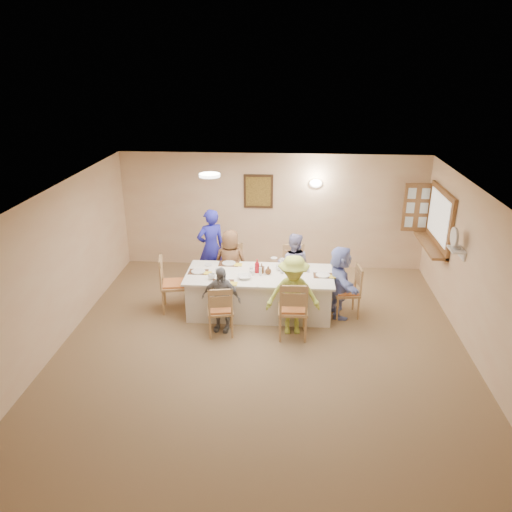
# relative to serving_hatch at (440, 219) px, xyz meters

# --- Properties ---
(ground) EXTENTS (7.00, 7.00, 0.00)m
(ground) POSITION_rel_serving_hatch_xyz_m (-3.21, -2.40, -1.50)
(ground) COLOR #87684B
(room_walls) EXTENTS (7.00, 7.00, 7.00)m
(room_walls) POSITION_rel_serving_hatch_xyz_m (-3.21, -2.40, 0.01)
(room_walls) COLOR #DBAC86
(room_walls) RESTS_ON ground
(wall_picture) EXTENTS (0.62, 0.05, 0.72)m
(wall_picture) POSITION_rel_serving_hatch_xyz_m (-3.51, 1.06, 0.20)
(wall_picture) COLOR #422917
(wall_picture) RESTS_ON room_walls
(wall_sconce) EXTENTS (0.26, 0.09, 0.18)m
(wall_sconce) POSITION_rel_serving_hatch_xyz_m (-2.31, 1.04, 0.40)
(wall_sconce) COLOR white
(wall_sconce) RESTS_ON room_walls
(ceiling_light) EXTENTS (0.36, 0.36, 0.05)m
(ceiling_light) POSITION_rel_serving_hatch_xyz_m (-4.21, -0.90, 0.97)
(ceiling_light) COLOR white
(ceiling_light) RESTS_ON room_walls
(serving_hatch) EXTENTS (0.06, 1.50, 1.15)m
(serving_hatch) POSITION_rel_serving_hatch_xyz_m (0.00, 0.00, 0.00)
(serving_hatch) COLOR brown
(serving_hatch) RESTS_ON room_walls
(hatch_sill) EXTENTS (0.30, 1.50, 0.05)m
(hatch_sill) POSITION_rel_serving_hatch_xyz_m (-0.12, 0.00, -0.53)
(hatch_sill) COLOR brown
(hatch_sill) RESTS_ON room_walls
(shutter_door) EXTENTS (0.55, 0.04, 1.00)m
(shutter_door) POSITION_rel_serving_hatch_xyz_m (-0.26, 0.76, 0.00)
(shutter_door) COLOR brown
(shutter_door) RESTS_ON room_walls
(fan_shelf) EXTENTS (0.22, 0.36, 0.03)m
(fan_shelf) POSITION_rel_serving_hatch_xyz_m (-0.08, -1.35, -0.10)
(fan_shelf) COLOR white
(fan_shelf) RESTS_ON room_walls
(desk_fan) EXTENTS (0.30, 0.30, 0.28)m
(desk_fan) POSITION_rel_serving_hatch_xyz_m (-0.11, -1.35, 0.05)
(desk_fan) COLOR #A5A5A8
(desk_fan) RESTS_ON fan_shelf
(dining_table) EXTENTS (2.61, 1.10, 0.76)m
(dining_table) POSITION_rel_serving_hatch_xyz_m (-3.34, -1.12, -1.12)
(dining_table) COLOR white
(dining_table) RESTS_ON ground
(chair_back_left) EXTENTS (0.48, 0.48, 0.96)m
(chair_back_left) POSITION_rel_serving_hatch_xyz_m (-3.94, -0.32, -1.02)
(chair_back_left) COLOR tan
(chair_back_left) RESTS_ON ground
(chair_back_right) EXTENTS (0.47, 0.47, 0.97)m
(chair_back_right) POSITION_rel_serving_hatch_xyz_m (-2.74, -0.32, -1.02)
(chair_back_right) COLOR tan
(chair_back_right) RESTS_ON ground
(chair_front_left) EXTENTS (0.51, 0.51, 0.91)m
(chair_front_left) POSITION_rel_serving_hatch_xyz_m (-3.94, -1.92, -1.04)
(chair_front_left) COLOR tan
(chair_front_left) RESTS_ON ground
(chair_front_right) EXTENTS (0.51, 0.51, 1.04)m
(chair_front_right) POSITION_rel_serving_hatch_xyz_m (-2.74, -1.92, -0.98)
(chair_front_right) COLOR tan
(chair_front_right) RESTS_ON ground
(chair_left_end) EXTENTS (0.58, 0.58, 1.04)m
(chair_left_end) POSITION_rel_serving_hatch_xyz_m (-4.89, -1.12, -0.98)
(chair_left_end) COLOR tan
(chair_left_end) RESTS_ON ground
(chair_right_end) EXTENTS (0.51, 0.51, 0.95)m
(chair_right_end) POSITION_rel_serving_hatch_xyz_m (-1.79, -1.12, -1.03)
(chair_right_end) COLOR tan
(chair_right_end) RESTS_ON ground
(diner_back_left) EXTENTS (0.74, 0.56, 1.33)m
(diner_back_left) POSITION_rel_serving_hatch_xyz_m (-3.94, -0.44, -0.84)
(diner_back_left) COLOR brown
(diner_back_left) RESTS_ON ground
(diner_back_right) EXTENTS (0.76, 0.66, 1.30)m
(diner_back_right) POSITION_rel_serving_hatch_xyz_m (-2.74, -0.44, -0.85)
(diner_back_right) COLOR #9391C6
(diner_back_right) RESTS_ON ground
(diner_front_left) EXTENTS (0.77, 0.51, 1.16)m
(diner_front_left) POSITION_rel_serving_hatch_xyz_m (-3.94, -1.80, -0.92)
(diner_front_left) COLOR gray
(diner_front_left) RESTS_ON ground
(diner_front_right) EXTENTS (0.97, 0.65, 1.39)m
(diner_front_right) POSITION_rel_serving_hatch_xyz_m (-2.74, -1.80, -0.81)
(diner_front_right) COLOR #BFD44F
(diner_front_right) RESTS_ON ground
(diner_right_end) EXTENTS (1.34, 0.76, 1.32)m
(diner_right_end) POSITION_rel_serving_hatch_xyz_m (-1.92, -1.12, -0.84)
(diner_right_end) COLOR #99AAF5
(diner_right_end) RESTS_ON ground
(caregiver) EXTENTS (0.92, 0.89, 1.59)m
(caregiver) POSITION_rel_serving_hatch_xyz_m (-4.39, 0.03, -0.71)
(caregiver) COLOR #2728BC
(caregiver) RESTS_ON ground
(placemat_fl) EXTENTS (0.36, 0.27, 0.01)m
(placemat_fl) POSITION_rel_serving_hatch_xyz_m (-3.94, -1.54, -0.74)
(placemat_fl) COLOR #472B19
(placemat_fl) RESTS_ON dining_table
(plate_fl) EXTENTS (0.25, 0.25, 0.02)m
(plate_fl) POSITION_rel_serving_hatch_xyz_m (-3.94, -1.54, -0.73)
(plate_fl) COLOR white
(plate_fl) RESTS_ON dining_table
(napkin_fl) EXTENTS (0.15, 0.15, 0.01)m
(napkin_fl) POSITION_rel_serving_hatch_xyz_m (-3.76, -1.59, -0.73)
(napkin_fl) COLOR yellow
(napkin_fl) RESTS_ON dining_table
(placemat_fr) EXTENTS (0.34, 0.25, 0.01)m
(placemat_fr) POSITION_rel_serving_hatch_xyz_m (-2.74, -1.54, -0.74)
(placemat_fr) COLOR #472B19
(placemat_fr) RESTS_ON dining_table
(plate_fr) EXTENTS (0.23, 0.23, 0.01)m
(plate_fr) POSITION_rel_serving_hatch_xyz_m (-2.74, -1.54, -0.73)
(plate_fr) COLOR white
(plate_fr) RESTS_ON dining_table
(napkin_fr) EXTENTS (0.14, 0.14, 0.01)m
(napkin_fr) POSITION_rel_serving_hatch_xyz_m (-2.56, -1.59, -0.73)
(napkin_fr) COLOR yellow
(napkin_fr) RESTS_ON dining_table
(placemat_bl) EXTENTS (0.37, 0.28, 0.01)m
(placemat_bl) POSITION_rel_serving_hatch_xyz_m (-3.94, -0.70, -0.74)
(placemat_bl) COLOR #472B19
(placemat_bl) RESTS_ON dining_table
(plate_bl) EXTENTS (0.25, 0.25, 0.02)m
(plate_bl) POSITION_rel_serving_hatch_xyz_m (-3.94, -0.70, -0.73)
(plate_bl) COLOR white
(plate_bl) RESTS_ON dining_table
(napkin_bl) EXTENTS (0.14, 0.14, 0.01)m
(napkin_bl) POSITION_rel_serving_hatch_xyz_m (-3.76, -0.75, -0.73)
(napkin_bl) COLOR yellow
(napkin_bl) RESTS_ON dining_table
(placemat_br) EXTENTS (0.35, 0.26, 0.01)m
(placemat_br) POSITION_rel_serving_hatch_xyz_m (-2.74, -0.70, -0.74)
(placemat_br) COLOR #472B19
(placemat_br) RESTS_ON dining_table
(plate_br) EXTENTS (0.26, 0.26, 0.02)m
(plate_br) POSITION_rel_serving_hatch_xyz_m (-2.74, -0.70, -0.73)
(plate_br) COLOR white
(plate_br) RESTS_ON dining_table
(napkin_br) EXTENTS (0.14, 0.14, 0.01)m
(napkin_br) POSITION_rel_serving_hatch_xyz_m (-2.56, -0.75, -0.73)
(napkin_br) COLOR yellow
(napkin_br) RESTS_ON dining_table
(placemat_le) EXTENTS (0.34, 0.26, 0.01)m
(placemat_le) POSITION_rel_serving_hatch_xyz_m (-4.44, -1.12, -0.74)
(placemat_le) COLOR #472B19
(placemat_le) RESTS_ON dining_table
(plate_le) EXTENTS (0.25, 0.25, 0.02)m
(plate_le) POSITION_rel_serving_hatch_xyz_m (-4.44, -1.12, -0.73)
(plate_le) COLOR white
(plate_le) RESTS_ON dining_table
(napkin_le) EXTENTS (0.13, 0.13, 0.01)m
(napkin_le) POSITION_rel_serving_hatch_xyz_m (-4.26, -1.17, -0.73)
(napkin_le) COLOR yellow
(napkin_le) RESTS_ON dining_table
(placemat_re) EXTENTS (0.34, 0.25, 0.01)m
(placemat_re) POSITION_rel_serving_hatch_xyz_m (-2.22, -1.12, -0.74)
(placemat_re) COLOR #472B19
(placemat_re) RESTS_ON dining_table
(plate_re) EXTENTS (0.25, 0.25, 0.02)m
(plate_re) POSITION_rel_serving_hatch_xyz_m (-2.22, -1.12, -0.73)
(plate_re) COLOR white
(plate_re) RESTS_ON dining_table
(napkin_re) EXTENTS (0.14, 0.14, 0.01)m
(napkin_re) POSITION_rel_serving_hatch_xyz_m (-2.04, -1.17, -0.73)
(napkin_re) COLOR yellow
(napkin_re) RESTS_ON dining_table
(teacup_a) EXTENTS (0.22, 0.22, 0.10)m
(teacup_a) POSITION_rel_serving_hatch_xyz_m (-4.15, -1.42, -0.69)
(teacup_a) COLOR white
(teacup_a) RESTS_ON dining_table
(teacup_b) EXTENTS (0.16, 0.16, 0.09)m
(teacup_b) POSITION_rel_serving_hatch_xyz_m (-2.95, -0.60, -0.69)
(teacup_b) COLOR white
(teacup_b) RESTS_ON dining_table
(bowl_a) EXTENTS (0.31, 0.31, 0.06)m
(bowl_a) POSITION_rel_serving_hatch_xyz_m (-3.58, -1.34, -0.71)
(bowl_a) COLOR white
(bowl_a) RESTS_ON dining_table
(bowl_b) EXTENTS (0.36, 0.36, 0.06)m
(bowl_b) POSITION_rel_serving_hatch_xyz_m (-2.96, -0.90, -0.71)
(bowl_b) COLOR white
(bowl_b) RESTS_ON dining_table
(condiment_ketchup) EXTENTS (0.16, 0.16, 0.25)m
(condiment_ketchup) POSITION_rel_serving_hatch_xyz_m (-3.39, -1.06, -0.61)
(condiment_ketchup) COLOR #AC0E1A
(condiment_ketchup) RESTS_ON dining_table
(condiment_brown) EXTENTS (0.13, 0.13, 0.18)m
(condiment_brown) POSITION_rel_serving_hatch_xyz_m (-3.30, -1.08, -0.65)
(condiment_brown) COLOR #553016
(condiment_brown) RESTS_ON dining_table
(condiment_malt) EXTENTS (0.17, 0.17, 0.15)m
(condiment_malt) POSITION_rel_serving_hatch_xyz_m (-3.19, -1.12, -0.67)
(condiment_malt) COLOR #553016
(condiment_malt) RESTS_ON dining_table
(drinking_glass) EXTENTS (0.06, 0.06, 0.10)m
(drinking_glass) POSITION_rel_serving_hatch_xyz_m (-3.49, -1.07, -0.68)
(drinking_glass) COLOR silver
(drinking_glass) RESTS_ON dining_table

